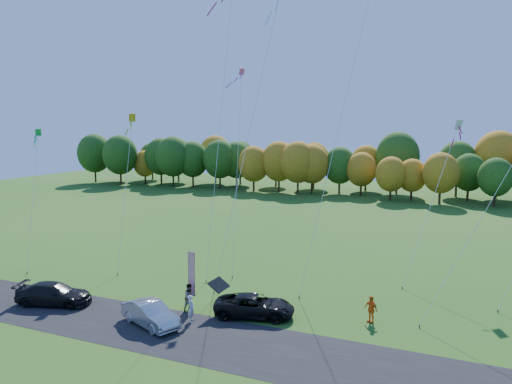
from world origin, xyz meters
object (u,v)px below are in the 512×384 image
at_px(person_east, 371,309).
at_px(black_suv, 254,306).
at_px(silver_sedan, 150,314).
at_px(feather_flag, 191,273).

bearing_deg(person_east, black_suv, -133.44).
distance_m(black_suv, silver_sedan, 6.36).
xyz_separation_m(black_suv, feather_flag, (-4.32, -0.41, 1.68)).
xyz_separation_m(silver_sedan, feather_flag, (0.79, 3.38, 1.66)).
relative_size(black_suv, person_east, 3.02).
bearing_deg(silver_sedan, black_suv, -31.55).
distance_m(person_east, feather_flag, 11.51).
distance_m(silver_sedan, person_east, 13.28).
height_order(black_suv, feather_flag, feather_flag).
bearing_deg(black_suv, person_east, -88.36).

